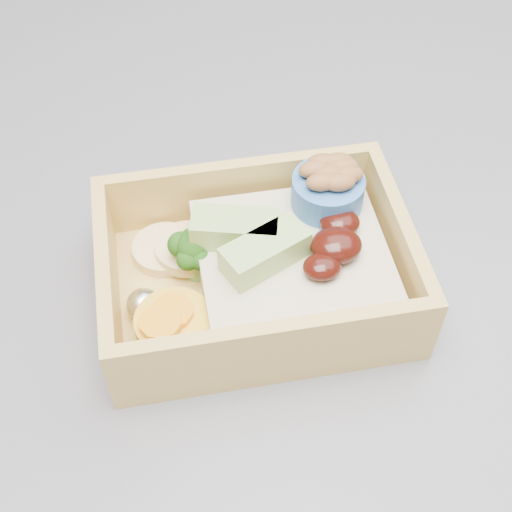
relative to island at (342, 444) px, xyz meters
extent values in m
plane|color=#B1ADA3|center=(0.00, 0.10, -0.46)|extent=(3.50, 3.50, 0.00)
cube|color=brown|center=(0.00, 0.00, -0.02)|extent=(1.20, 0.80, 0.88)
cube|color=#38383D|center=(0.00, 0.00, 0.44)|extent=(1.24, 0.84, 0.04)
cube|color=tan|center=(-0.12, -0.10, 0.46)|extent=(0.18, 0.13, 0.01)
cube|color=tan|center=(-0.12, -0.04, 0.49)|extent=(0.17, 0.01, 0.04)
cube|color=tan|center=(-0.12, -0.16, 0.49)|extent=(0.17, 0.01, 0.04)
cube|color=tan|center=(-0.04, -0.10, 0.49)|extent=(0.01, 0.11, 0.04)
cube|color=tan|center=(-0.20, -0.10, 0.49)|extent=(0.01, 0.11, 0.04)
cube|color=tan|center=(-0.10, -0.10, 0.48)|extent=(0.11, 0.10, 0.03)
ellipsoid|color=black|center=(-0.07, -0.10, 0.50)|extent=(0.03, 0.03, 0.02)
ellipsoid|color=black|center=(-0.07, -0.09, 0.50)|extent=(0.02, 0.02, 0.01)
ellipsoid|color=black|center=(-0.09, -0.12, 0.50)|extent=(0.02, 0.02, 0.01)
cube|color=#97C165|center=(-0.11, -0.10, 0.50)|extent=(0.05, 0.04, 0.02)
cube|color=#97C165|center=(-0.13, -0.08, 0.50)|extent=(0.05, 0.03, 0.02)
cylinder|color=#73B15F|center=(-0.15, -0.09, 0.47)|extent=(0.01, 0.01, 0.02)
sphere|color=#205212|center=(-0.15, -0.09, 0.49)|extent=(0.02, 0.02, 0.02)
sphere|color=#205212|center=(-0.15, -0.08, 0.49)|extent=(0.02, 0.02, 0.02)
sphere|color=#205212|center=(-0.16, -0.08, 0.49)|extent=(0.02, 0.02, 0.02)
sphere|color=#205212|center=(-0.15, -0.09, 0.49)|extent=(0.01, 0.01, 0.01)
sphere|color=#205212|center=(-0.16, -0.09, 0.49)|extent=(0.01, 0.01, 0.01)
sphere|color=#205212|center=(-0.15, -0.08, 0.49)|extent=(0.01, 0.01, 0.01)
cylinder|color=gold|center=(-0.17, -0.13, 0.48)|extent=(0.04, 0.04, 0.02)
cylinder|color=orange|center=(-0.17, -0.13, 0.49)|extent=(0.02, 0.02, 0.00)
cylinder|color=orange|center=(-0.17, -0.13, 0.49)|extent=(0.02, 0.02, 0.00)
cylinder|color=#D7BD7C|center=(-0.17, -0.07, 0.47)|extent=(0.04, 0.04, 0.01)
cylinder|color=#D7BD7C|center=(-0.16, -0.07, 0.47)|extent=(0.04, 0.04, 0.01)
ellipsoid|color=silver|center=(-0.14, -0.06, 0.48)|extent=(0.02, 0.02, 0.02)
ellipsoid|color=silver|center=(-0.18, -0.11, 0.48)|extent=(0.02, 0.02, 0.02)
cylinder|color=#376EBB|center=(-0.07, -0.06, 0.50)|extent=(0.04, 0.04, 0.02)
ellipsoid|color=brown|center=(-0.07, -0.06, 0.52)|extent=(0.02, 0.01, 0.01)
ellipsoid|color=brown|center=(-0.06, -0.06, 0.52)|extent=(0.02, 0.01, 0.01)
ellipsoid|color=brown|center=(-0.08, -0.06, 0.52)|extent=(0.02, 0.01, 0.01)
ellipsoid|color=brown|center=(-0.07, -0.07, 0.52)|extent=(0.02, 0.01, 0.01)
ellipsoid|color=brown|center=(-0.08, -0.07, 0.52)|extent=(0.02, 0.01, 0.01)
ellipsoid|color=brown|center=(-0.06, -0.07, 0.52)|extent=(0.02, 0.01, 0.01)
ellipsoid|color=brown|center=(-0.07, -0.06, 0.52)|extent=(0.02, 0.01, 0.01)
ellipsoid|color=brown|center=(-0.06, -0.06, 0.52)|extent=(0.02, 0.01, 0.01)
camera|label=1|loc=(-0.16, -0.35, 0.80)|focal=50.00mm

